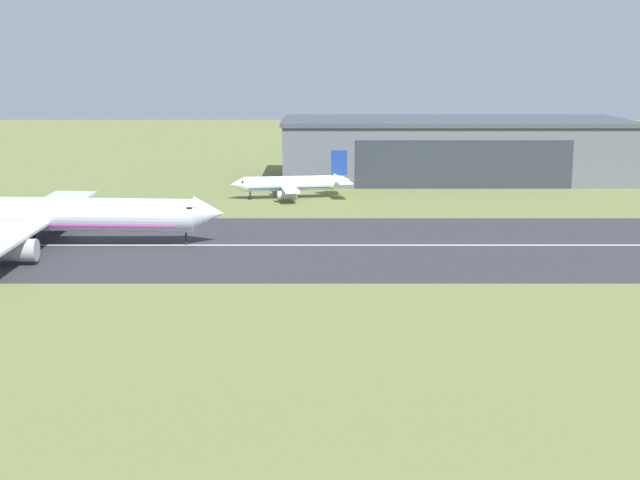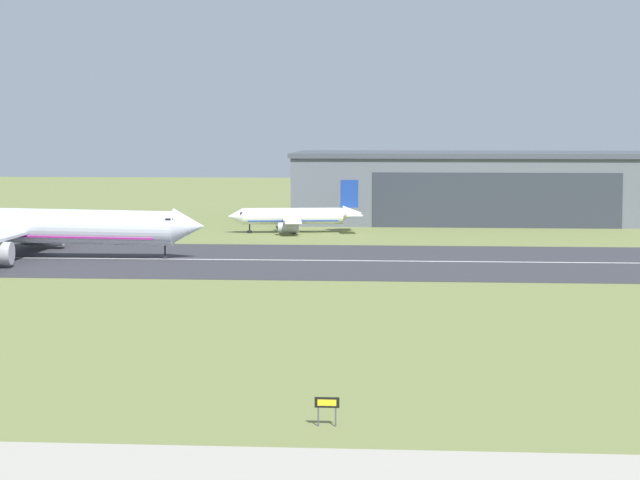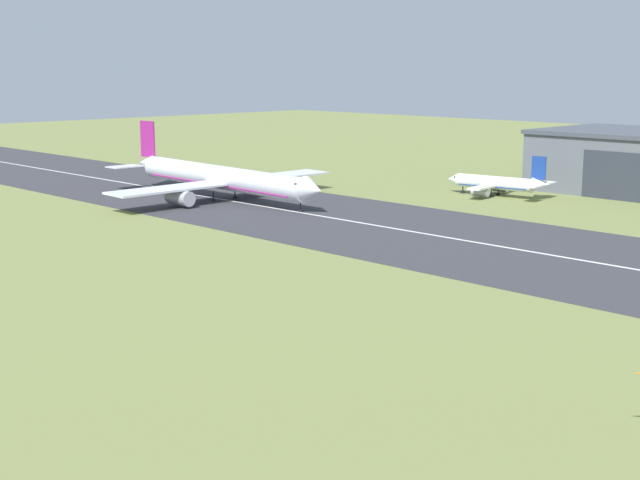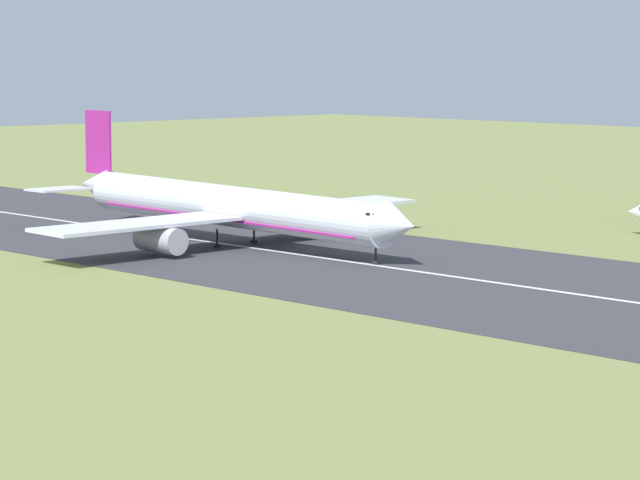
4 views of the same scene
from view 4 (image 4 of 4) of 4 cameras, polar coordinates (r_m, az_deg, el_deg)
name	(u,v)px [view 4 (image 4 of 4)]	position (r m, az deg, el deg)	size (l,w,h in m)	color
ground_plane	(135,445)	(88.25, -7.00, -7.68)	(679.01, 679.01, 0.00)	olive
airplane_landing	(231,208)	(177.34, -3.37, 1.22)	(58.64, 54.04, 15.10)	silver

